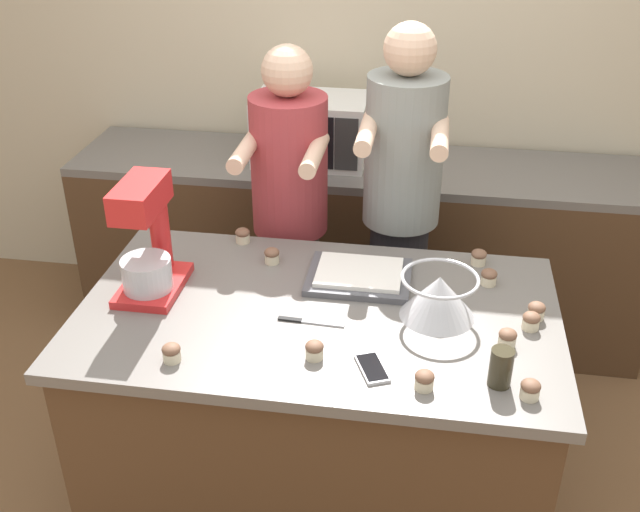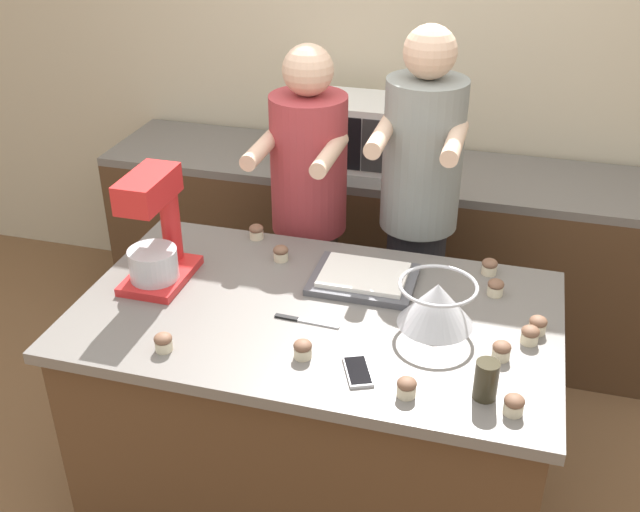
{
  "view_description": "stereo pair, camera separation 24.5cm",
  "coord_description": "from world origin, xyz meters",
  "px_view_note": "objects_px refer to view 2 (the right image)",
  "views": [
    {
      "loc": [
        0.33,
        -2.06,
        2.3
      ],
      "look_at": [
        0.0,
        0.05,
        1.09
      ],
      "focal_mm": 42.0,
      "sensor_mm": 36.0,
      "label": 1
    },
    {
      "loc": [
        0.57,
        -2.01,
        2.3
      ],
      "look_at": [
        0.0,
        0.05,
        1.09
      ],
      "focal_mm": 42.0,
      "sensor_mm": 36.0,
      "label": 2
    }
  ],
  "objects_px": {
    "cupcake_1": "(407,387)",
    "cupcake_0": "(530,335)",
    "microwave_oven": "(342,130)",
    "stand_mixer": "(156,235)",
    "cupcake_4": "(514,404)",
    "cupcake_7": "(281,253)",
    "drinking_glass": "(486,380)",
    "cupcake_8": "(303,349)",
    "cupcake_2": "(496,287)",
    "cupcake_6": "(489,266)",
    "cell_phone": "(358,371)",
    "cupcake_5": "(501,350)",
    "baking_tray": "(364,278)",
    "cupcake_3": "(538,325)",
    "person_left": "(309,225)",
    "person_right": "(417,226)",
    "mixing_bowl": "(437,303)",
    "cupcake_9": "(256,231)",
    "knife": "(302,321)",
    "cupcake_10": "(163,342)"
  },
  "relations": [
    {
      "from": "cupcake_1",
      "to": "cupcake_0",
      "type": "bearing_deg",
      "value": 47.21
    },
    {
      "from": "microwave_oven",
      "to": "stand_mixer",
      "type": "bearing_deg",
      "value": -105.44
    },
    {
      "from": "cupcake_4",
      "to": "cupcake_7",
      "type": "bearing_deg",
      "value": 144.17
    },
    {
      "from": "drinking_glass",
      "to": "cupcake_8",
      "type": "height_order",
      "value": "drinking_glass"
    },
    {
      "from": "cupcake_2",
      "to": "cupcake_6",
      "type": "xyz_separation_m",
      "value": [
        -0.03,
        0.14,
        0.0
      ]
    },
    {
      "from": "cupcake_2",
      "to": "cupcake_6",
      "type": "relative_size",
      "value": 1.0
    },
    {
      "from": "cupcake_4",
      "to": "cupcake_6",
      "type": "bearing_deg",
      "value": 99.43
    },
    {
      "from": "drinking_glass",
      "to": "cupcake_7",
      "type": "relative_size",
      "value": 2.01
    },
    {
      "from": "drinking_glass",
      "to": "cupcake_7",
      "type": "xyz_separation_m",
      "value": [
        -0.8,
        0.59,
        -0.03
      ]
    },
    {
      "from": "cell_phone",
      "to": "cupcake_7",
      "type": "xyz_separation_m",
      "value": [
        -0.43,
        0.58,
        0.02
      ]
    },
    {
      "from": "cupcake_4",
      "to": "cupcake_5",
      "type": "xyz_separation_m",
      "value": [
        -0.05,
        0.24,
        0.0
      ]
    },
    {
      "from": "baking_tray",
      "to": "cell_phone",
      "type": "distance_m",
      "value": 0.51
    },
    {
      "from": "cupcake_3",
      "to": "person_left",
      "type": "bearing_deg",
      "value": 146.06
    },
    {
      "from": "person_left",
      "to": "person_right",
      "type": "height_order",
      "value": "person_right"
    },
    {
      "from": "mixing_bowl",
      "to": "stand_mixer",
      "type": "bearing_deg",
      "value": 179.23
    },
    {
      "from": "cupcake_4",
      "to": "drinking_glass",
      "type": "bearing_deg",
      "value": 149.83
    },
    {
      "from": "microwave_oven",
      "to": "cupcake_5",
      "type": "height_order",
      "value": "microwave_oven"
    },
    {
      "from": "cupcake_2",
      "to": "cupcake_9",
      "type": "height_order",
      "value": "same"
    },
    {
      "from": "cell_phone",
      "to": "knife",
      "type": "bearing_deg",
      "value": 137.86
    },
    {
      "from": "stand_mixer",
      "to": "cupcake_9",
      "type": "distance_m",
      "value": 0.47
    },
    {
      "from": "mixing_bowl",
      "to": "cupcake_9",
      "type": "distance_m",
      "value": 0.86
    },
    {
      "from": "stand_mixer",
      "to": "cupcake_10",
      "type": "relative_size",
      "value": 6.87
    },
    {
      "from": "cupcake_1",
      "to": "mixing_bowl",
      "type": "bearing_deg",
      "value": 85.69
    },
    {
      "from": "cupcake_6",
      "to": "drinking_glass",
      "type": "bearing_deg",
      "value": -86.6
    },
    {
      "from": "mixing_bowl",
      "to": "cupcake_8",
      "type": "xyz_separation_m",
      "value": [
        -0.36,
        -0.29,
        -0.05
      ]
    },
    {
      "from": "cell_phone",
      "to": "cupcake_5",
      "type": "distance_m",
      "value": 0.44
    },
    {
      "from": "cell_phone",
      "to": "person_left",
      "type": "bearing_deg",
      "value": 114.02
    },
    {
      "from": "stand_mixer",
      "to": "cell_phone",
      "type": "height_order",
      "value": "stand_mixer"
    },
    {
      "from": "person_right",
      "to": "cupcake_0",
      "type": "height_order",
      "value": "person_right"
    },
    {
      "from": "person_left",
      "to": "cupcake_6",
      "type": "distance_m",
      "value": 0.83
    },
    {
      "from": "cell_phone",
      "to": "cupcake_3",
      "type": "bearing_deg",
      "value": 35.08
    },
    {
      "from": "cupcake_5",
      "to": "cupcake_9",
      "type": "height_order",
      "value": "same"
    },
    {
      "from": "mixing_bowl",
      "to": "cupcake_3",
      "type": "height_order",
      "value": "mixing_bowl"
    },
    {
      "from": "cupcake_2",
      "to": "cupcake_10",
      "type": "xyz_separation_m",
      "value": [
        -0.96,
        -0.6,
        0.0
      ]
    },
    {
      "from": "cupcake_6",
      "to": "cupcake_7",
      "type": "distance_m",
      "value": 0.76
    },
    {
      "from": "baking_tray",
      "to": "cupcake_10",
      "type": "xyz_separation_m",
      "value": [
        -0.5,
        -0.55,
        0.01
      ]
    },
    {
      "from": "cell_phone",
      "to": "cupcake_6",
      "type": "distance_m",
      "value": 0.76
    },
    {
      "from": "cupcake_1",
      "to": "cupcake_3",
      "type": "distance_m",
      "value": 0.54
    },
    {
      "from": "baking_tray",
      "to": "cupcake_0",
      "type": "height_order",
      "value": "cupcake_0"
    },
    {
      "from": "cupcake_2",
      "to": "cupcake_5",
      "type": "relative_size",
      "value": 1.0
    },
    {
      "from": "person_left",
      "to": "cupcake_5",
      "type": "relative_size",
      "value": 27.03
    },
    {
      "from": "cupcake_4",
      "to": "cupcake_5",
      "type": "relative_size",
      "value": 1.0
    },
    {
      "from": "microwave_oven",
      "to": "cupcake_3",
      "type": "distance_m",
      "value": 1.56
    },
    {
      "from": "baking_tray",
      "to": "drinking_glass",
      "type": "relative_size",
      "value": 3.04
    },
    {
      "from": "cupcake_4",
      "to": "cupcake_10",
      "type": "relative_size",
      "value": 1.0
    },
    {
      "from": "person_left",
      "to": "cupcake_8",
      "type": "height_order",
      "value": "person_left"
    },
    {
      "from": "cell_phone",
      "to": "stand_mixer",
      "type": "bearing_deg",
      "value": 157.5
    },
    {
      "from": "cupcake_5",
      "to": "cupcake_10",
      "type": "relative_size",
      "value": 1.0
    },
    {
      "from": "cupcake_8",
      "to": "cupcake_1",
      "type": "bearing_deg",
      "value": -15.42
    },
    {
      "from": "mixing_bowl",
      "to": "cupcake_3",
      "type": "xyz_separation_m",
      "value": [
        0.32,
        0.04,
        -0.05
      ]
    }
  ]
}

